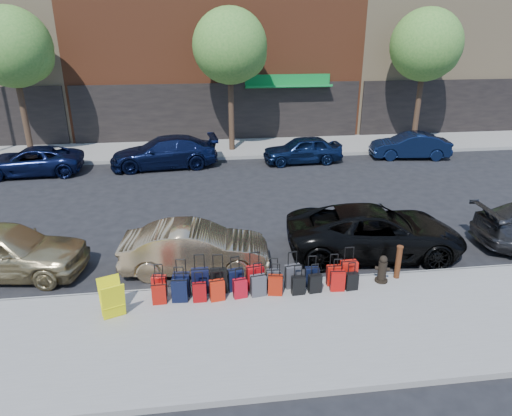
{
  "coord_description": "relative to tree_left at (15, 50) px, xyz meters",
  "views": [
    {
      "loc": [
        -1.34,
        -14.95,
        6.58
      ],
      "look_at": [
        0.41,
        -1.5,
        1.08
      ],
      "focal_mm": 32.0,
      "sensor_mm": 36.0,
      "label": 1
    }
  ],
  "objects": [
    {
      "name": "curb_far",
      "position": [
        9.86,
        -1.52,
        -5.34
      ],
      "size": [
        60.0,
        0.08,
        0.15
      ],
      "primitive_type": "cube",
      "color": "gray",
      "rests_on": "ground"
    },
    {
      "name": "display_rack",
      "position": [
        6.35,
        -15.03,
        -4.8
      ],
      "size": [
        0.69,
        0.72,
        0.93
      ],
      "rotation": [
        0.0,
        0.0,
        0.37
      ],
      "color": "yellow",
      "rests_on": "sidewalk_near"
    },
    {
      "name": "suitcase_back_6",
      "position": [
        10.29,
        -14.61,
        -4.99
      ],
      "size": [
        0.39,
        0.27,
        0.86
      ],
      "rotation": [
        0.0,
        0.0,
        -0.18
      ],
      "color": "#961B09",
      "rests_on": "sidewalk_near"
    },
    {
      "name": "car_near_1",
      "position": [
        8.29,
        -12.82,
        -4.73
      ],
      "size": [
        4.25,
        1.76,
        1.37
      ],
      "primitive_type": "imported",
      "rotation": [
        0.0,
        0.0,
        1.49
      ],
      "color": "tan",
      "rests_on": "ground"
    },
    {
      "name": "suitcase_front_7",
      "position": [
        10.8,
        -14.31,
        -4.95
      ],
      "size": [
        0.45,
        0.29,
        1.0
      ],
      "rotation": [
        0.0,
        0.0,
        0.16
      ],
      "color": "#37373C",
      "rests_on": "sidewalk_near"
    },
    {
      "name": "suitcase_back_2",
      "position": [
        8.37,
        -14.67,
        -5.01
      ],
      "size": [
        0.34,
        0.2,
        0.79
      ],
      "rotation": [
        0.0,
        0.0,
        0.02
      ],
      "color": "maroon",
      "rests_on": "sidewalk_near"
    },
    {
      "name": "suitcase_front_0",
      "position": [
        7.37,
        -14.25,
        -4.99
      ],
      "size": [
        0.38,
        0.25,
        0.86
      ],
      "rotation": [
        0.0,
        0.0,
        -0.15
      ],
      "color": "#AF0D0B",
      "rests_on": "sidewalk_near"
    },
    {
      "name": "bollard",
      "position": [
        13.71,
        -14.22,
        -4.77
      ],
      "size": [
        0.18,
        0.18,
        0.95
      ],
      "color": "#38190C",
      "rests_on": "sidewalk_near"
    },
    {
      "name": "suitcase_back_10",
      "position": [
        12.29,
        -14.63,
        -5.02
      ],
      "size": [
        0.33,
        0.21,
        0.76
      ],
      "rotation": [
        0.0,
        0.0,
        0.08
      ],
      "color": "black",
      "rests_on": "sidewalk_near"
    },
    {
      "name": "suitcase_front_6",
      "position": [
        10.29,
        -14.33,
        -4.99
      ],
      "size": [
        0.37,
        0.23,
        0.87
      ],
      "rotation": [
        0.0,
        0.0,
        -0.09
      ],
      "color": "#35353A",
      "rests_on": "sidewalk_near"
    },
    {
      "name": "suitcase_front_3",
      "position": [
        8.86,
        -14.31,
        -4.93
      ],
      "size": [
        0.44,
        0.24,
        1.05
      ],
      "rotation": [
        0.0,
        0.0,
        -0.01
      ],
      "color": "black",
      "rests_on": "sidewalk_near"
    },
    {
      "name": "fire_hydrant",
      "position": [
        13.22,
        -14.36,
        -4.91
      ],
      "size": [
        0.39,
        0.34,
        0.77
      ],
      "rotation": [
        0.0,
        0.0,
        -0.37
      ],
      "color": "black",
      "rests_on": "sidewalk_near"
    },
    {
      "name": "suitcase_front_1",
      "position": [
        7.93,
        -14.35,
        -4.95
      ],
      "size": [
        0.44,
        0.27,
        1.0
      ],
      "rotation": [
        0.0,
        0.0,
        -0.11
      ],
      "color": "black",
      "rests_on": "sidewalk_near"
    },
    {
      "name": "suitcase_front_2",
      "position": [
        8.4,
        -14.26,
        -4.93
      ],
      "size": [
        0.44,
        0.25,
        1.05
      ],
      "rotation": [
        0.0,
        0.0,
        0.02
      ],
      "color": "black",
      "rests_on": "sidewalk_near"
    },
    {
      "name": "suitcase_front_4",
      "position": [
        9.31,
        -14.27,
        -4.97
      ],
      "size": [
        0.42,
        0.27,
        0.94
      ],
      "rotation": [
        0.0,
        0.0,
        0.17
      ],
      "color": "black",
      "rests_on": "sidewalk_near"
    },
    {
      "name": "suitcase_back_9",
      "position": [
        11.91,
        -14.62,
        -4.99
      ],
      "size": [
        0.38,
        0.24,
        0.88
      ],
      "rotation": [
        0.0,
        0.0,
        -0.08
      ],
      "color": "#A50D0A",
      "rests_on": "sidewalk_near"
    },
    {
      "name": "suitcase_back_1",
      "position": [
        7.89,
        -14.6,
        -4.97
      ],
      "size": [
        0.41,
        0.26,
        0.93
      ],
      "rotation": [
        0.0,
        0.0,
        -0.08
      ],
      "color": "black",
      "rests_on": "sidewalk_near"
    },
    {
      "name": "suitcase_back_4",
      "position": [
        9.39,
        -14.63,
        -5.01
      ],
      "size": [
        0.37,
        0.25,
        0.81
      ],
      "rotation": [
        0.0,
        0.0,
        0.18
      ],
      "color": "#A80A18",
      "rests_on": "sidewalk_near"
    },
    {
      "name": "car_far_3",
      "position": [
        19.49,
        -2.42,
        -4.75
      ],
      "size": [
        4.15,
        1.92,
        1.32
      ],
      "primitive_type": "imported",
      "rotation": [
        0.0,
        0.0,
        -1.71
      ],
      "color": "#0D1A3A",
      "rests_on": "ground"
    },
    {
      "name": "suitcase_front_5",
      "position": [
        9.81,
        -14.27,
        -4.94
      ],
      "size": [
        0.46,
        0.29,
        1.03
      ],
      "rotation": [
        0.0,
        0.0,
        0.14
      ],
      "color": "#AF0B0F",
      "rests_on": "sidewalk_near"
    },
    {
      "name": "suitcase_front_10",
      "position": [
        12.31,
        -14.32,
        -4.94
      ],
      "size": [
        0.44,
        0.25,
        1.03
      ],
      "rotation": [
        0.0,
        0.0,
        0.04
      ],
      "color": "#B5130B",
      "rests_on": "sidewalk_near"
    },
    {
      "name": "sidewalk_far",
      "position": [
        9.86,
        0.5,
        -5.34
      ],
      "size": [
        60.0,
        4.0,
        0.15
      ],
      "primitive_type": "cube",
      "color": "gray",
      "rests_on": "ground"
    },
    {
      "name": "tree_center",
      "position": [
        10.5,
        0.0,
        0.0
      ],
      "size": [
        3.8,
        3.8,
        7.27
      ],
      "color": "black",
      "rests_on": "sidewalk_far"
    },
    {
      "name": "suitcase_back_3",
      "position": [
        8.81,
        -14.67,
        -4.99
      ],
      "size": [
        0.39,
        0.26,
        0.87
      ],
      "rotation": [
        0.0,
        0.0,
        0.16
      ],
      "color": "#B21E0B",
      "rests_on": "sidewalk_near"
    },
    {
      "name": "curb_near",
      "position": [
        9.86,
        -13.98,
        -5.34
      ],
      "size": [
        60.0,
        0.08,
        0.15
      ],
      "primitive_type": "cube",
      "color": "gray",
      "rests_on": "ground"
    },
    {
      "name": "suitcase_front_8",
      "position": [
        11.31,
        -14.33,
        -4.99
      ],
      "size": [
        0.36,
        0.2,
        0.86
      ],
      "rotation": [
        0.0,
        0.0,
        -0.02
      ],
      "color": "black",
      "rests_on": "sidewalk_near"
    },
    {
      "name": "suitcase_back_7",
      "position": [
        10.87,
        -14.66,
        -5.01
      ],
      "size": [
        0.34,
        0.21,
        0.8
      ],
      "rotation": [
        0.0,
        0.0,
        0.06
      ],
      "color": "black",
      "rests_on": "sidewalk_near"
    },
    {
      "name": "suitcase_back_0",
      "position": [
        7.38,
        -14.63,
        -5.01
      ],
      "size": [
        0.35,
        0.21,
        0.82
      ],
      "rotation": [
        0.0,
        0.0,
        0.02
      ],
      "color": "#971209",
      "rests_on": "sidewalk_near"
    },
    {
      "name": "suitcase_back_8",
      "position": [
        11.31,
        -14.63,
        -5.02
      ],
      "size": [
        0.35,
        0.22,
        0.79
      ],
      "rotation": [
        0.0,
        0.0,
        0.1
      ],
      "color": "black",
      "rests_on": "sidewalk_near"
    },
    {
      "name": "car_far_0",
      "position": [
        0.77,
        -2.82,
        -4.77
      ],
      "size": [
        4.68,
        2.32,
        1.27
      ],
      "primitive_type": "imported",
      "rotation": [
        0.0,
        0.0,
        -1.53
      ],
      "color": "#0C1438",
      "rests_on": "ground"
    },
    {
      "name": "car_near_2",
      "position": [
        13.7,
        -12.49,
        -4.67
      ],
      "size": [
        5.52,
        2.95,
        1.48
      ],
      "primitive_type": "imported",
      "rotation": [
        0.0,
        0.0,
        1.47
      ],
      "color": "black",
      "rests_on": "ground"
    },
    {
      "name": "tree_left",
      "position": [
        0.0,
        0.0,
        0.0
      ],
      "size": [
        3.8,
        3.8,
        7.27
      ],
      "color": "black",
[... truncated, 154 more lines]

